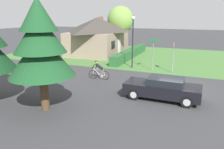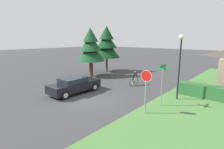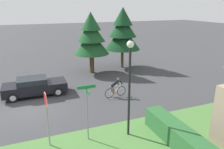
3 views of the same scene
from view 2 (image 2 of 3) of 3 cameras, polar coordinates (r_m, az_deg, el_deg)
The scene contains 8 objects.
ground_plane at distance 13.46m, azimuth -7.79°, elevation -8.35°, with size 140.00×140.00×0.00m, color #38383A.
sedan_left_lane at distance 15.21m, azimuth -12.18°, elevation -3.44°, with size 1.88×4.51×1.36m.
cyclist at distance 17.47m, azimuth 7.18°, elevation -1.22°, with size 0.44×1.72×1.49m.
stop_sign at distance 10.74m, azimuth 11.01°, elevation -2.87°, with size 0.70×0.08×2.73m.
street_lamp at distance 13.80m, azimuth 21.37°, elevation 5.68°, with size 0.34×0.34×4.96m.
street_name_sign at distance 12.25m, azimuth 16.09°, elevation -1.10°, with size 0.90×0.90×2.87m.
conifer_tall_near at distance 21.35m, azimuth -6.99°, elevation 8.91°, with size 3.38×3.38×5.86m.
conifer_tall_far at distance 24.33m, azimuth -1.76°, elevation 9.89°, with size 3.66×3.66×6.27m.
Camera 2 is at (9.52, -8.33, 4.59)m, focal length 28.00 mm.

